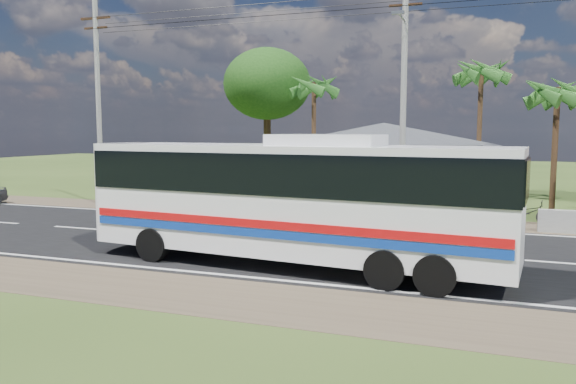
% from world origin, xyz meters
% --- Properties ---
extents(ground, '(120.00, 120.00, 0.00)m').
position_xyz_m(ground, '(0.00, 0.00, 0.00)').
color(ground, '#2D4418').
rests_on(ground, ground).
extents(road, '(120.00, 16.00, 0.03)m').
position_xyz_m(road, '(0.00, 0.00, 0.01)').
color(road, black).
rests_on(road, ground).
extents(house, '(12.40, 10.00, 5.00)m').
position_xyz_m(house, '(1.00, 13.00, 2.64)').
color(house, '#C9B386').
rests_on(house, ground).
extents(utility_poles, '(32.80, 2.22, 11.00)m').
position_xyz_m(utility_poles, '(2.67, 6.49, 5.77)').
color(utility_poles, '#9E9E99').
rests_on(utility_poles, ground).
extents(palm_near, '(2.80, 2.80, 6.70)m').
position_xyz_m(palm_near, '(9.50, 11.00, 5.71)').
color(palm_near, '#47301E').
rests_on(palm_near, ground).
extents(palm_mid, '(2.80, 2.80, 8.20)m').
position_xyz_m(palm_mid, '(6.00, 15.50, 7.16)').
color(palm_mid, '#47301E').
rests_on(palm_mid, ground).
extents(palm_far, '(2.80, 2.80, 7.70)m').
position_xyz_m(palm_far, '(-4.00, 16.00, 6.68)').
color(palm_far, '#47301E').
rests_on(palm_far, ground).
extents(tree_behind_house, '(6.00, 6.00, 9.61)m').
position_xyz_m(tree_behind_house, '(-8.00, 18.00, 7.12)').
color(tree_behind_house, '#47301E').
rests_on(tree_behind_house, ground).
extents(coach_bus, '(12.68, 3.81, 3.88)m').
position_xyz_m(coach_bus, '(1.28, -3.12, 2.22)').
color(coach_bus, white).
rests_on(coach_bus, ground).
extents(motorcycle, '(2.03, 0.94, 1.03)m').
position_xyz_m(motorcycle, '(8.25, 7.46, 0.51)').
color(motorcycle, black).
rests_on(motorcycle, ground).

